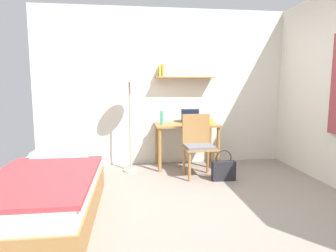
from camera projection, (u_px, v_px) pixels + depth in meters
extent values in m
plane|color=gray|center=(192.00, 211.00, 3.08)|extent=(5.28, 5.28, 0.00)
cube|color=silver|center=(168.00, 88.00, 4.89)|extent=(4.40, 0.05, 2.60)
cube|color=#9E703D|center=(185.00, 77.00, 4.77)|extent=(0.98, 0.22, 0.02)
cube|color=gold|center=(160.00, 71.00, 4.72)|extent=(0.03, 0.18, 0.18)
cube|color=gold|center=(162.00, 70.00, 4.72)|extent=(0.02, 0.18, 0.21)
cube|color=#9E703D|center=(46.00, 206.00, 2.87)|extent=(0.96, 1.85, 0.28)
cube|color=silver|center=(45.00, 184.00, 2.84)|extent=(0.92, 1.79, 0.16)
cube|color=#DB383D|center=(41.00, 178.00, 2.72)|extent=(0.98, 1.51, 0.04)
cube|color=white|center=(62.00, 155.00, 3.53)|extent=(0.67, 0.28, 0.10)
cube|color=#9E703D|center=(187.00, 125.00, 4.69)|extent=(1.03, 0.58, 0.03)
cylinder|color=#9E703D|center=(160.00, 150.00, 4.44)|extent=(0.06, 0.06, 0.69)
cylinder|color=#9E703D|center=(218.00, 149.00, 4.56)|extent=(0.06, 0.06, 0.69)
cylinder|color=#9E703D|center=(157.00, 144.00, 4.92)|extent=(0.06, 0.06, 0.69)
cylinder|color=#9E703D|center=(210.00, 143.00, 5.03)|extent=(0.06, 0.06, 0.69)
cube|color=#9E703D|center=(199.00, 148.00, 4.17)|extent=(0.46, 0.42, 0.03)
cube|color=slate|center=(199.00, 146.00, 4.17)|extent=(0.42, 0.39, 0.04)
cube|color=#9E703D|center=(196.00, 129.00, 4.31)|extent=(0.42, 0.06, 0.44)
cylinder|color=#9E703D|center=(190.00, 167.00, 4.01)|extent=(0.04, 0.04, 0.42)
cylinder|color=#9E703D|center=(215.00, 166.00, 4.08)|extent=(0.04, 0.04, 0.42)
cylinder|color=#9E703D|center=(184.00, 161.00, 4.33)|extent=(0.04, 0.04, 0.42)
cylinder|color=#9E703D|center=(208.00, 160.00, 4.40)|extent=(0.04, 0.04, 0.42)
cylinder|color=#B2A893|center=(131.00, 170.00, 4.54)|extent=(0.24, 0.24, 0.02)
cylinder|color=#B2A893|center=(130.00, 127.00, 4.44)|extent=(0.03, 0.03, 1.36)
cone|color=silver|center=(129.00, 75.00, 4.34)|extent=(0.37, 0.37, 0.22)
cube|color=#2D2D33|center=(191.00, 123.00, 4.74)|extent=(0.32, 0.23, 0.01)
cube|color=#2D2D33|center=(190.00, 115.00, 4.82)|extent=(0.31, 0.05, 0.22)
cube|color=black|center=(190.00, 116.00, 4.81)|extent=(0.28, 0.04, 0.18)
cylinder|color=#42A87F|center=(162.00, 118.00, 4.58)|extent=(0.06, 0.06, 0.22)
cube|color=gold|center=(208.00, 123.00, 4.76)|extent=(0.14, 0.23, 0.02)
cube|color=gold|center=(207.00, 121.00, 4.76)|extent=(0.18, 0.20, 0.03)
cube|color=gold|center=(207.00, 119.00, 4.75)|extent=(0.17, 0.19, 0.03)
cube|color=#232328|center=(224.00, 171.00, 4.06)|extent=(0.33, 0.11, 0.27)
torus|color=#232328|center=(224.00, 158.00, 4.04)|extent=(0.23, 0.02, 0.23)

